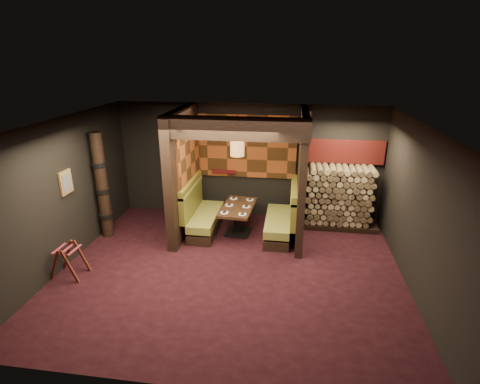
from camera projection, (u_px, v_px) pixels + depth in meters
name	position (u px, v px, depth m)	size (l,w,h in m)	color
floor	(230.00, 271.00, 7.24)	(6.50, 5.50, 0.02)	black
ceiling	(229.00, 123.00, 6.24)	(6.50, 5.50, 0.02)	black
wall_back	(248.00, 162.00, 9.30)	(6.50, 0.02, 2.85)	black
wall_front	(188.00, 293.00, 4.18)	(6.50, 0.02, 2.85)	black
wall_left	(63.00, 193.00, 7.18)	(0.02, 5.50, 2.85)	black
wall_right	(420.00, 213.00, 6.31)	(0.02, 5.50, 2.85)	black
partition_left	(183.00, 172.00, 8.45)	(0.20, 2.20, 2.85)	black
partition_right	(302.00, 177.00, 8.15)	(0.15, 2.10, 2.85)	black
header_beam	(234.00, 129.00, 6.98)	(2.85, 0.18, 0.44)	black
tapa_back_panel	(247.00, 146.00, 9.12)	(2.40, 0.06, 1.55)	brown
tapa_side_panel	(190.00, 152.00, 8.45)	(0.04, 1.85, 1.45)	brown
lacquer_shelf	(224.00, 171.00, 9.37)	(0.60, 0.12, 0.07)	#530F14
booth_bench_left	(202.00, 215.00, 8.76)	(0.68, 1.60, 1.14)	black
booth_bench_right	(283.00, 220.00, 8.51)	(0.68, 1.60, 1.14)	black
dining_table	(238.00, 215.00, 8.62)	(0.79, 1.33, 0.68)	black
place_settings	(238.00, 206.00, 8.53)	(0.65, 1.09, 0.03)	white
pendant_lamp	(237.00, 145.00, 8.00)	(0.30, 0.30, 0.97)	#B06F3E
framed_picture	(66.00, 182.00, 7.20)	(0.05, 0.36, 0.46)	olive
luggage_rack	(69.00, 259.00, 6.98)	(0.64, 0.46, 0.68)	#491B13
totem_column	(102.00, 187.00, 8.25)	(0.31, 0.31, 2.40)	black
firewood_stack	(342.00, 197.00, 8.85)	(1.73, 0.70, 1.50)	black
mosaic_header	(344.00, 152.00, 8.80)	(1.83, 0.10, 0.56)	maroon
bay_front_post	(306.00, 173.00, 8.38)	(0.08, 0.08, 2.85)	black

